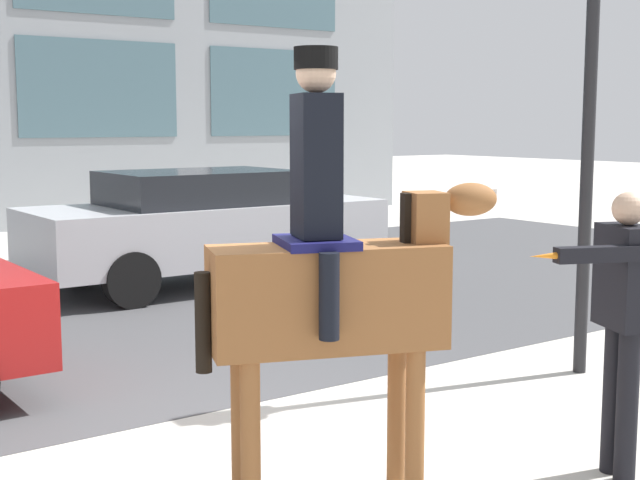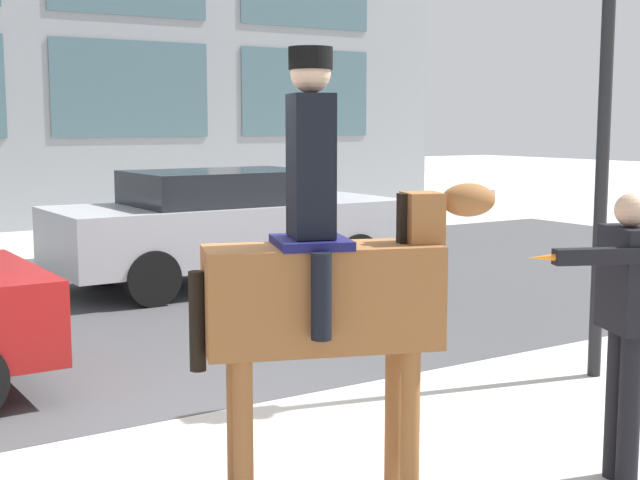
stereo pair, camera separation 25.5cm
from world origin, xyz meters
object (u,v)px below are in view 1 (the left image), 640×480
Objects in this scene: mounted_horse_lead at (333,281)px; street_car_far_lane at (206,224)px; pedestrian_bystander at (623,311)px; traffic_light at (594,31)px.

mounted_horse_lead is 0.54× the size of street_car_far_lane.
pedestrian_bystander is 0.37× the size of street_car_far_lane.
traffic_light is at bearing -113.27° from pedestrian_bystander.
pedestrian_bystander is 3.03m from traffic_light.
traffic_light is (3.36, 0.92, 1.63)m from mounted_horse_lead.
traffic_light reaches higher than street_car_far_lane.
pedestrian_bystander is at bearing -136.53° from traffic_light.
street_car_far_lane is 1.08× the size of traffic_light.
mounted_horse_lead reaches higher than pedestrian_bystander.
mounted_horse_lead is at bearing -164.77° from traffic_light.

